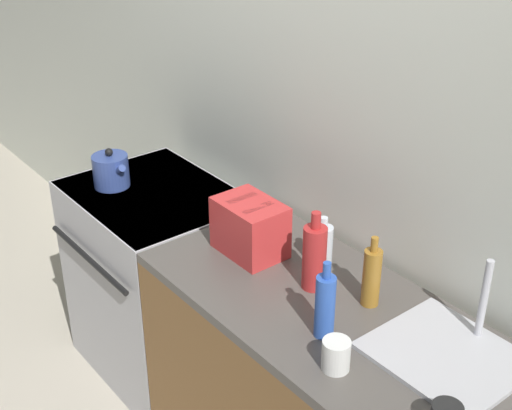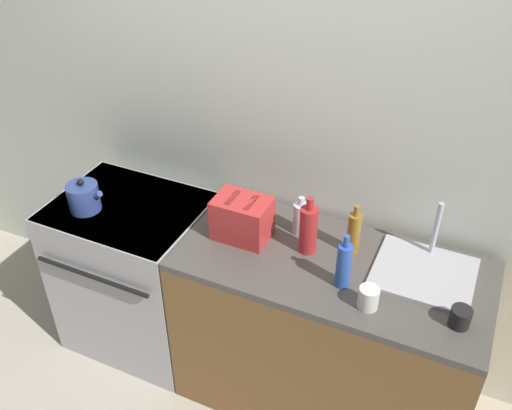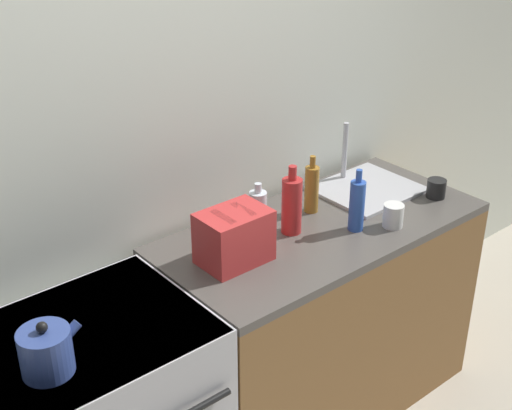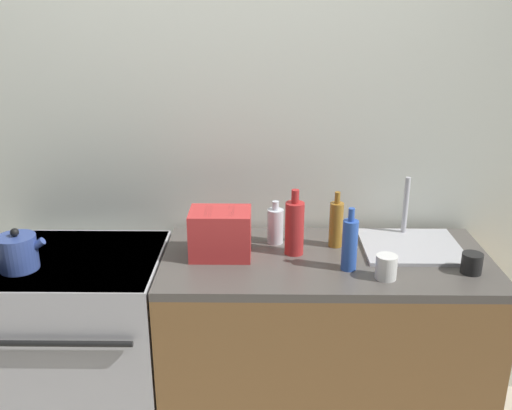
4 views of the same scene
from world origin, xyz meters
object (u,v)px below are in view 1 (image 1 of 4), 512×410
Objects in this scene: kettle at (111,171)px; bottle_clear at (323,246)px; bottle_red at (314,257)px; stove at (160,280)px; bottle_amber at (372,276)px; toaster at (250,227)px; cup_white at (336,355)px; bottle_blue at (325,305)px.

bottle_clear is at bearing 14.94° from kettle.
bottle_clear is at bearing 124.77° from bottle_red.
bottle_red is (1.12, 0.16, 0.05)m from kettle.
bottle_clear is 0.68× the size of bottle_red.
bottle_clear reaches higher than kettle.
bottle_amber is at bearing 7.02° from stove.
stove is at bearing -177.15° from toaster.
stove is at bearing 31.88° from kettle.
toaster is 0.51m from bottle_amber.
kettle is at bearing 177.41° from cup_white.
bottle_blue is at bearing -13.13° from toaster.
stove is 1.28m from bottle_amber.
cup_white is (1.47, -0.07, -0.02)m from kettle.
bottle_blue reaches higher than toaster.
toaster reaches higher than cup_white.
stove is 1.04m from bottle_clear.
kettle is at bearing -170.44° from toaster.
bottle_red is (0.31, 0.03, 0.02)m from toaster.
bottle_blue is at bearing -42.23° from bottle_clear.
cup_white is (1.30, -0.17, 0.50)m from stove.
bottle_blue reaches higher than kettle.
bottle_red reaches higher than bottle_blue.
bottle_red is at bearing 3.64° from stove.
toaster is 0.89× the size of bottle_red.
bottle_blue reaches higher than cup_white.
stove is at bearing -172.98° from bottle_amber.
bottle_blue is at bearing -4.46° from stove.
cup_white is at bearing -38.92° from bottle_clear.
stove is at bearing -168.75° from bottle_clear.
cup_white is (0.66, -0.20, -0.05)m from toaster.
toaster is 0.54m from bottle_blue.
bottle_amber is at bearing 117.36° from cup_white.
bottle_clear is (0.88, 0.17, 0.54)m from stove.
bottle_clear is 0.55m from cup_white.
kettle is at bearing -148.12° from stove.
toaster is at bearing -148.81° from bottle_clear.
bottle_blue is (1.33, 0.01, 0.04)m from kettle.
bottle_red is 1.09× the size of bottle_blue.
bottle_clear is 0.78× the size of bottle_amber.
bottle_blue is at bearing -83.52° from bottle_amber.
cup_white is at bearing -17.02° from toaster.
kettle reaches higher than stove.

